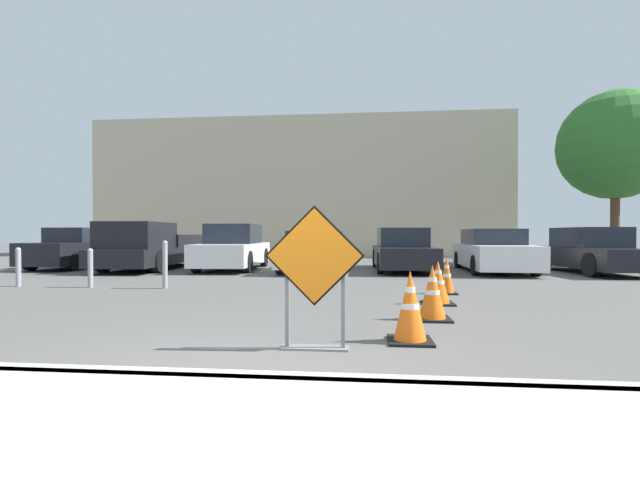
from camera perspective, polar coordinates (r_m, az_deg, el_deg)
The scene contains 19 objects.
ground_plane at distance 13.26m, azimuth 1.10°, elevation -4.46°, with size 96.00×96.00×0.00m, color #565451.
curb_lip at distance 3.51m, azimuth -12.15°, elevation -18.09°, with size 30.40×0.20×0.14m.
road_closed_sign at distance 4.45m, azimuth -0.73°, elevation -3.94°, with size 1.04×0.20×1.50m.
traffic_cone_nearest at distance 4.93m, azimuth 11.92°, elevation -8.76°, with size 0.49×0.49×0.80m.
traffic_cone_second at distance 6.26m, azimuth 14.75°, elevation -6.86°, with size 0.50×0.50×0.77m.
traffic_cone_third at distance 7.68m, azimuth 15.45°, elevation -5.53°, with size 0.53×0.53×0.75m.
traffic_cone_fourth at distance 9.04m, azimuth 16.54°, elevation -4.60°, with size 0.39×0.39×0.75m.
parked_car_nearest at distance 17.72m, azimuth -29.52°, elevation -1.06°, with size 1.80×4.11×1.44m.
pickup_truck at distance 15.84m, azimuth -21.81°, elevation -1.06°, with size 2.16×5.59×1.60m.
parked_car_second at distance 15.07m, azimuth -11.48°, elevation -1.14°, with size 1.97×4.47×1.56m.
parked_car_third at distance 14.11m, azimuth -0.66°, elevation -1.60°, with size 2.04×4.33×1.32m.
parked_car_fourth at distance 14.59m, azimuth 10.88°, elevation -1.43°, with size 1.88×4.63×1.42m.
parked_car_fifth at distance 14.95m, azimuth 22.03°, elevation -1.46°, with size 2.03×4.73×1.38m.
parked_car_sixth at distance 15.77m, azimuth 32.40°, elevation -1.36°, with size 2.00×4.38×1.42m.
bollard_nearest at distance 10.13m, azimuth -19.97°, elevation -2.93°, with size 0.12×0.12×1.07m.
bollard_second at distance 11.01m, azimuth -28.29°, elevation -3.16°, with size 0.12×0.12×0.89m.
bollard_third at distance 12.07m, azimuth -35.26°, elevation -2.83°, with size 0.12×0.12×0.91m.
building_facade_backdrop at distance 25.22m, azimuth -2.47°, elevation 6.57°, with size 22.65×5.00×7.53m.
street_tree_behind_lot at distance 20.29m, azimuth 34.71°, elevation 10.34°, with size 4.15×4.15×6.72m.
Camera 1 is at (1.01, -3.16, 1.20)m, focal length 24.00 mm.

